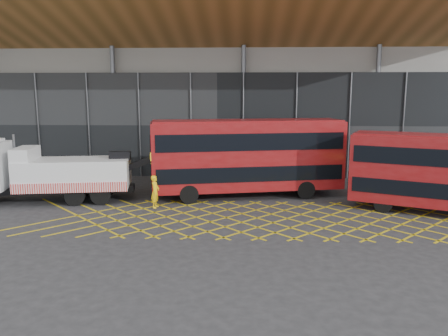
{
  "coord_description": "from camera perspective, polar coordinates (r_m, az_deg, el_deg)",
  "views": [
    {
      "loc": [
        4.15,
        -22.19,
        6.51
      ],
      "look_at": [
        3.0,
        1.5,
        2.4
      ],
      "focal_mm": 35.0,
      "sensor_mm": 36.0,
      "label": 1
    }
  ],
  "objects": [
    {
      "name": "ground_plane",
      "position": [
        23.49,
        -7.55,
        -6.34
      ],
      "size": [
        120.0,
        120.0,
        0.0
      ],
      "primitive_type": "plane",
      "color": "#252527"
    },
    {
      "name": "road_markings",
      "position": [
        23.17,
        6.3,
        -6.53
      ],
      "size": [
        27.96,
        7.16,
        0.01
      ],
      "color": "gold",
      "rests_on": "ground_plane"
    },
    {
      "name": "construction_building",
      "position": [
        40.72,
        -0.38,
        13.31
      ],
      "size": [
        55.0,
        23.97,
        18.0
      ],
      "color": "gray",
      "rests_on": "ground_plane"
    },
    {
      "name": "recovery_truck",
      "position": [
        28.23,
        -22.8,
        -0.45
      ],
      "size": [
        11.54,
        4.22,
        4.0
      ],
      "rotation": [
        0.0,
        0.0,
        0.16
      ],
      "color": "black",
      "rests_on": "ground_plane"
    },
    {
      "name": "bus_towed",
      "position": [
        27.32,
        3.03,
        1.78
      ],
      "size": [
        12.19,
        5.14,
        4.84
      ],
      "rotation": [
        0.0,
        0.0,
        0.21
      ],
      "color": "maroon",
      "rests_on": "ground_plane"
    },
    {
      "name": "worker",
      "position": [
        25.23,
        -8.98,
        -3.06
      ],
      "size": [
        0.52,
        0.73,
        1.87
      ],
      "primitive_type": "imported",
      "rotation": [
        0.0,
        0.0,
        1.46
      ],
      "color": "yellow",
      "rests_on": "ground_plane"
    }
  ]
}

